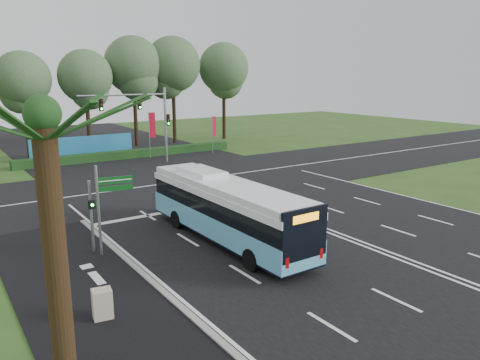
% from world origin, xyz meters
% --- Properties ---
extents(ground, '(120.00, 120.00, 0.00)m').
position_xyz_m(ground, '(0.00, 0.00, 0.00)').
color(ground, '#2C4918').
rests_on(ground, ground).
extents(road_main, '(20.00, 120.00, 0.04)m').
position_xyz_m(road_main, '(0.00, 0.00, 0.02)').
color(road_main, black).
rests_on(road_main, ground).
extents(road_cross, '(120.00, 14.00, 0.05)m').
position_xyz_m(road_cross, '(0.00, 12.00, 0.03)').
color(road_cross, black).
rests_on(road_cross, ground).
extents(bike_path, '(5.00, 18.00, 0.06)m').
position_xyz_m(bike_path, '(-12.50, -3.00, 0.03)').
color(bike_path, black).
rests_on(bike_path, ground).
extents(kerb_strip, '(0.25, 18.00, 0.12)m').
position_xyz_m(kerb_strip, '(-10.10, -3.00, 0.06)').
color(kerb_strip, gray).
rests_on(kerb_strip, ground).
extents(city_bus, '(2.54, 11.43, 3.27)m').
position_xyz_m(city_bus, '(-5.04, -1.21, 1.65)').
color(city_bus, '#55A3C6').
rests_on(city_bus, ground).
extents(pedestrian_signal, '(0.29, 0.42, 3.45)m').
position_xyz_m(pedestrian_signal, '(-10.98, 0.99, 1.88)').
color(pedestrian_signal, gray).
rests_on(pedestrian_signal, ground).
extents(street_sign, '(1.63, 0.35, 4.22)m').
position_xyz_m(street_sign, '(-10.48, 0.36, 2.64)').
color(street_sign, gray).
rests_on(street_sign, ground).
extents(utility_cabinet, '(0.72, 0.63, 1.07)m').
position_xyz_m(utility_cabinet, '(-12.60, -5.25, 0.53)').
color(utility_cabinet, '#B6AA92').
rests_on(utility_cabinet, ground).
extents(banner_flag_left, '(0.71, 0.23, 4.95)m').
position_xyz_m(banner_flag_left, '(-7.77, 22.46, 3.21)').
color(banner_flag_left, gray).
rests_on(banner_flag_left, ground).
extents(banner_flag_mid, '(0.68, 0.13, 4.64)m').
position_xyz_m(banner_flag_mid, '(1.75, 23.24, 3.02)').
color(banner_flag_mid, gray).
rests_on(banner_flag_mid, ground).
extents(banner_flag_right, '(0.56, 0.23, 3.97)m').
position_xyz_m(banner_flag_right, '(8.45, 22.47, 2.61)').
color(banner_flag_right, gray).
rests_on(banner_flag_right, ground).
extents(palm_tree, '(3.20, 3.20, 7.65)m').
position_xyz_m(palm_tree, '(-14.50, -8.00, 6.44)').
color(palm_tree, '#382614').
rests_on(palm_tree, ground).
extents(traffic_light_gantry, '(8.41, 0.28, 7.00)m').
position_xyz_m(traffic_light_gantry, '(0.21, 20.50, 4.66)').
color(traffic_light_gantry, gray).
rests_on(traffic_light_gantry, ground).
extents(hedge, '(22.00, 1.20, 0.80)m').
position_xyz_m(hedge, '(0.00, 24.50, 0.40)').
color(hedge, '#163513').
rests_on(hedge, ground).
extents(blue_hoarding, '(10.00, 0.30, 2.20)m').
position_xyz_m(blue_hoarding, '(-4.00, 27.00, 1.10)').
color(blue_hoarding, '#1D6FA1').
rests_on(blue_hoarding, ground).
extents(eucalyptus_row, '(43.06, 9.64, 12.63)m').
position_xyz_m(eucalyptus_row, '(-1.94, 31.47, 8.80)').
color(eucalyptus_row, black).
rests_on(eucalyptus_row, ground).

